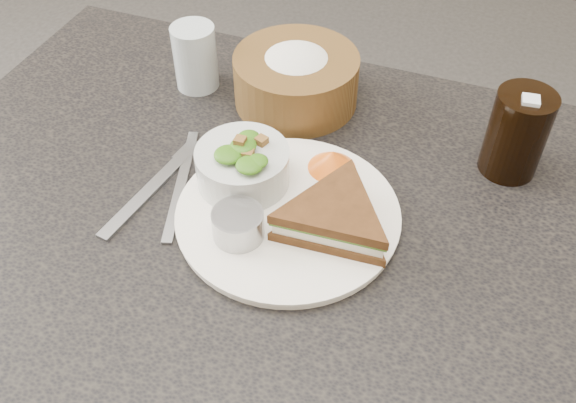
% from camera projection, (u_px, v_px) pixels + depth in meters
% --- Properties ---
extents(dining_table, '(1.00, 0.70, 0.75)m').
position_uv_depth(dining_table, '(278.00, 361.00, 1.07)').
color(dining_table, black).
rests_on(dining_table, floor).
extents(dinner_plate, '(0.27, 0.27, 0.01)m').
position_uv_depth(dinner_plate, '(288.00, 215.00, 0.79)').
color(dinner_plate, white).
rests_on(dinner_plate, dining_table).
extents(sandwich, '(0.17, 0.17, 0.04)m').
position_uv_depth(sandwich, '(335.00, 217.00, 0.75)').
color(sandwich, '#4B2B13').
rests_on(sandwich, dinner_plate).
extents(salad_bowl, '(0.13, 0.13, 0.07)m').
position_uv_depth(salad_bowl, '(242.00, 161.00, 0.80)').
color(salad_bowl, silver).
rests_on(salad_bowl, dinner_plate).
extents(dressing_ramekin, '(0.08, 0.08, 0.04)m').
position_uv_depth(dressing_ramekin, '(238.00, 225.00, 0.74)').
color(dressing_ramekin, '#959598').
rests_on(dressing_ramekin, dinner_plate).
extents(orange_wedge, '(0.09, 0.09, 0.03)m').
position_uv_depth(orange_wedge, '(332.00, 160.00, 0.83)').
color(orange_wedge, orange).
rests_on(orange_wedge, dinner_plate).
extents(fork, '(0.04, 0.18, 0.00)m').
position_uv_depth(fork, '(148.00, 192.00, 0.82)').
color(fork, '#919499').
rests_on(fork, dining_table).
extents(knife, '(0.07, 0.20, 0.00)m').
position_uv_depth(knife, '(181.00, 184.00, 0.83)').
color(knife, '#95979B').
rests_on(knife, dining_table).
extents(bread_basket, '(0.19, 0.19, 0.10)m').
position_uv_depth(bread_basket, '(296.00, 72.00, 0.92)').
color(bread_basket, brown).
rests_on(bread_basket, dining_table).
extents(cola_glass, '(0.10, 0.10, 0.13)m').
position_uv_depth(cola_glass, '(518.00, 130.00, 0.81)').
color(cola_glass, black).
rests_on(cola_glass, dining_table).
extents(water_glass, '(0.08, 0.08, 0.10)m').
position_uv_depth(water_glass, '(195.00, 57.00, 0.95)').
color(water_glass, '#AAB8BE').
rests_on(water_glass, dining_table).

